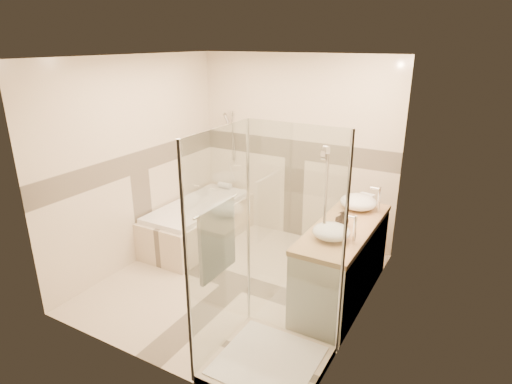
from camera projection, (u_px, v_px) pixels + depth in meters
The scene contains 12 objects.
room at pixel (241, 179), 4.52m from camera, with size 2.82×3.02×2.52m.
bathtub at pixel (199, 221), 5.87m from camera, with size 0.75×1.70×0.56m.
vanity at pixel (342, 262), 4.54m from camera, with size 0.58×1.62×0.85m.
shower_enclosure at pixel (260, 309), 3.61m from camera, with size 0.96×0.93×2.04m.
vessel_sink_near at pixel (358, 202), 4.80m from camera, with size 0.41×0.41×0.16m, color white.
vessel_sink_far at pixel (331, 232), 4.09m from camera, with size 0.36×0.36×0.15m, color white.
faucet_near at pixel (378, 198), 4.67m from camera, with size 0.12×0.03×0.29m.
faucet_far at pixel (354, 227), 3.96m from camera, with size 0.12×0.03×0.28m.
amenity_bottle_a at pixel (341, 220), 4.31m from camera, with size 0.08×0.08×0.18m, color black.
amenity_bottle_b at pixel (343, 219), 4.37m from camera, with size 0.12×0.12×0.15m, color black.
folded_towels at pixel (363, 200), 4.97m from camera, with size 0.17×0.28×0.09m, color silver.
rolled_towel at pixel (225, 186), 6.35m from camera, with size 0.09×0.09×0.20m, color silver.
Camera 1 is at (2.31, -3.66, 2.66)m, focal length 30.00 mm.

